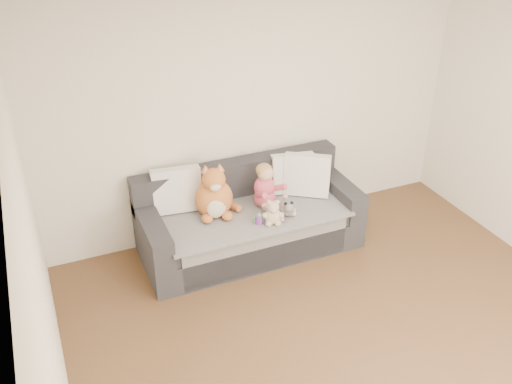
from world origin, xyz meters
TOP-DOWN VIEW (x-y plane):
  - room_shell at (0.00, 0.42)m, footprint 5.00×5.00m
  - sofa at (-0.27, 2.06)m, footprint 2.20×0.94m
  - cushion_left at (-0.93, 2.31)m, footprint 0.50×0.27m
  - cushion_right_back at (0.29, 2.20)m, footprint 0.48×0.29m
  - cushion_right_front at (0.39, 2.09)m, footprint 0.51×0.44m
  - toddler at (-0.10, 2.00)m, footprint 0.33×0.48m
  - plush_cat at (-0.62, 2.07)m, footprint 0.45×0.39m
  - teddy_bear at (-0.17, 1.69)m, footprint 0.20×0.16m
  - plush_cow at (0.02, 1.78)m, footprint 0.15×0.23m
  - sippy_cup at (-0.29, 1.74)m, footprint 0.11×0.09m

SIDE VIEW (x-z plane):
  - sofa at x=-0.27m, z-range -0.12..0.73m
  - sippy_cup at x=-0.29m, z-range 0.48..0.60m
  - plush_cow at x=0.02m, z-range 0.46..0.65m
  - teddy_bear at x=-0.17m, z-range 0.45..0.71m
  - toddler at x=-0.10m, z-range 0.43..0.91m
  - cushion_right_back at x=0.29m, z-range 0.47..0.89m
  - plush_cat at x=-0.62m, z-range 0.40..0.97m
  - cushion_right_front at x=0.39m, z-range 0.47..0.91m
  - cushion_left at x=-0.93m, z-range 0.46..0.92m
  - room_shell at x=0.00m, z-range -1.20..3.80m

